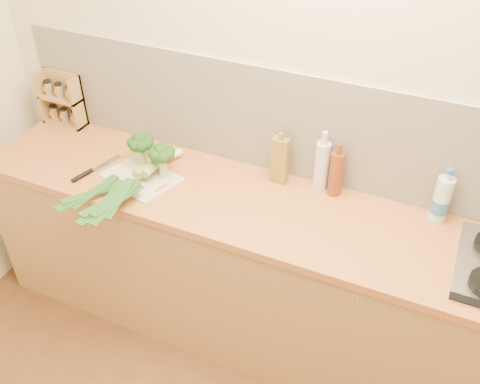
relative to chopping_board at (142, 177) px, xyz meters
name	(u,v)px	position (x,y,z in m)	size (l,w,h in m)	color
room_shell	(314,131)	(0.75, 0.34, 0.26)	(3.50, 3.50, 3.50)	beige
counter	(284,281)	(0.75, 0.05, -0.45)	(3.20, 0.62, 0.90)	#AD8048
chopping_board	(142,177)	(0.00, 0.00, 0.00)	(0.36, 0.26, 0.01)	beige
broccoli_left	(141,143)	(-0.05, 0.10, 0.13)	(0.13, 0.14, 0.18)	#9EBA6C
broccoli_right	(162,154)	(0.09, 0.06, 0.13)	(0.13, 0.13, 0.18)	#9EBA6C
leek_front	(136,172)	(-0.02, -0.01, 0.03)	(0.31, 0.68, 0.04)	white
leek_mid	(138,176)	(0.02, -0.05, 0.05)	(0.12, 0.68, 0.04)	white
leek_back	(143,177)	(0.06, -0.07, 0.06)	(0.10, 0.64, 0.04)	white
chefs_knife	(88,172)	(-0.26, -0.08, 0.00)	(0.10, 0.30, 0.02)	silver
spice_rack	(63,102)	(-0.70, 0.30, 0.13)	(0.25, 0.10, 0.30)	#AA7948
oil_tin	(280,160)	(0.63, 0.26, 0.12)	(0.08, 0.05, 0.27)	olive
glass_bottle	(322,165)	(0.82, 0.29, 0.12)	(0.07, 0.07, 0.31)	silver
amber_bottle	(336,173)	(0.90, 0.28, 0.11)	(0.06, 0.06, 0.27)	brown
water_bottle	(441,200)	(1.37, 0.28, 0.10)	(0.08, 0.08, 0.25)	silver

